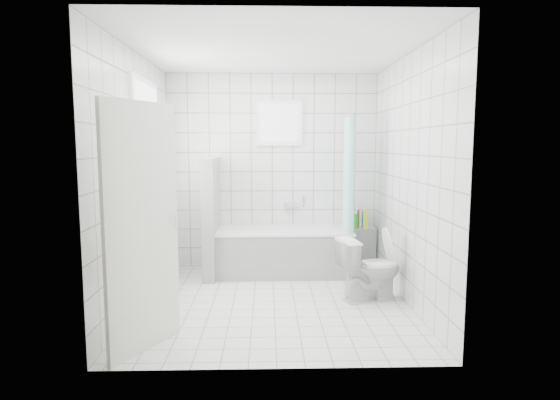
{
  "coord_description": "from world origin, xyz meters",
  "views": [
    {
      "loc": [
        -0.07,
        -4.81,
        1.66
      ],
      "look_at": [
        0.07,
        0.35,
        1.05
      ],
      "focal_mm": 30.0,
      "sensor_mm": 36.0,
      "label": 1
    }
  ],
  "objects": [
    {
      "name": "bathtub",
      "position": [
        0.15,
        1.12,
        0.29
      ],
      "size": [
        1.72,
        0.77,
        0.58
      ],
      "color": "white",
      "rests_on": "ground"
    },
    {
      "name": "toilet",
      "position": [
        1.03,
        0.05,
        0.34
      ],
      "size": [
        0.75,
        0.55,
        0.69
      ],
      "primitive_type": "imported",
      "rotation": [
        0.0,
        0.0,
        1.84
      ],
      "color": "white",
      "rests_on": "ground"
    },
    {
      "name": "ceiling",
      "position": [
        0.0,
        0.0,
        2.6
      ],
      "size": [
        3.0,
        3.0,
        0.0
      ],
      "primitive_type": "plane",
      "rotation": [
        3.14,
        0.0,
        0.0
      ],
      "color": "white",
      "rests_on": "ground"
    },
    {
      "name": "wall_right",
      "position": [
        1.4,
        0.0,
        1.3
      ],
      "size": [
        0.02,
        3.0,
        2.6
      ],
      "primitive_type": "cube",
      "color": "white",
      "rests_on": "ground"
    },
    {
      "name": "ground",
      "position": [
        0.0,
        0.0,
        0.0
      ],
      "size": [
        3.0,
        3.0,
        0.0
      ],
      "primitive_type": "plane",
      "color": "white",
      "rests_on": "ground"
    },
    {
      "name": "sill_bottles",
      "position": [
        -1.3,
        0.21,
        1.02
      ],
      "size": [
        0.14,
        0.59,
        0.28
      ],
      "color": "#36C3F5",
      "rests_on": "window_sill"
    },
    {
      "name": "partition_wall",
      "position": [
        -0.78,
        1.07,
        0.75
      ],
      "size": [
        0.15,
        0.85,
        1.5
      ],
      "primitive_type": "cube",
      "color": "white",
      "rests_on": "ground"
    },
    {
      "name": "tub_faucet",
      "position": [
        0.25,
        1.46,
        0.85
      ],
      "size": [
        0.18,
        0.06,
        0.06
      ],
      "primitive_type": "cube",
      "color": "silver",
      "rests_on": "wall_back"
    },
    {
      "name": "window_left",
      "position": [
        -1.35,
        0.3,
        1.6
      ],
      "size": [
        0.01,
        0.9,
        1.4
      ],
      "primitive_type": "cube",
      "color": "white",
      "rests_on": "wall_left"
    },
    {
      "name": "window_back",
      "position": [
        0.1,
        1.46,
        1.95
      ],
      "size": [
        0.5,
        0.01,
        0.5
      ],
      "primitive_type": "cube",
      "color": "white",
      "rests_on": "wall_back"
    },
    {
      "name": "door",
      "position": [
        -1.06,
        -1.13,
        1.0
      ],
      "size": [
        0.42,
        0.72,
        2.0
      ],
      "primitive_type": "cube",
      "rotation": [
        0.0,
        0.0,
        -0.5
      ],
      "color": "silver",
      "rests_on": "ground"
    },
    {
      "name": "shower_curtain",
      "position": [
        0.95,
        0.97,
        1.1
      ],
      "size": [
        0.14,
        0.48,
        1.78
      ],
      "primitive_type": null,
      "color": "#52F1EB",
      "rests_on": "curtain_rod"
    },
    {
      "name": "wall_back",
      "position": [
        0.0,
        1.5,
        1.3
      ],
      "size": [
        2.8,
        0.02,
        2.6
      ],
      "primitive_type": "cube",
      "color": "white",
      "rests_on": "ground"
    },
    {
      "name": "ledge_bottles",
      "position": [
        1.19,
        1.35,
        0.67
      ],
      "size": [
        0.19,
        0.16,
        0.26
      ],
      "color": "#F7FF1A",
      "rests_on": "tiled_ledge"
    },
    {
      "name": "wall_left",
      "position": [
        -1.4,
        0.0,
        1.3
      ],
      "size": [
        0.02,
        3.0,
        2.6
      ],
      "primitive_type": "cube",
      "color": "white",
      "rests_on": "ground"
    },
    {
      "name": "curtain_rod",
      "position": [
        0.95,
        1.1,
        2.0
      ],
      "size": [
        0.02,
        0.8,
        0.02
      ],
      "primitive_type": "cylinder",
      "rotation": [
        1.57,
        0.0,
        0.0
      ],
      "color": "silver",
      "rests_on": "wall_back"
    },
    {
      "name": "window_sill",
      "position": [
        -1.31,
        0.3,
        0.86
      ],
      "size": [
        0.18,
        1.02,
        0.08
      ],
      "primitive_type": "cube",
      "color": "white",
      "rests_on": "wall_left"
    },
    {
      "name": "tiled_ledge",
      "position": [
        1.19,
        1.38,
        0.28
      ],
      "size": [
        0.4,
        0.24,
        0.55
      ],
      "primitive_type": "cube",
      "color": "white",
      "rests_on": "ground"
    },
    {
      "name": "wall_front",
      "position": [
        0.0,
        -1.5,
        1.3
      ],
      "size": [
        2.8,
        0.02,
        2.6
      ],
      "primitive_type": "cube",
      "color": "white",
      "rests_on": "ground"
    }
  ]
}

